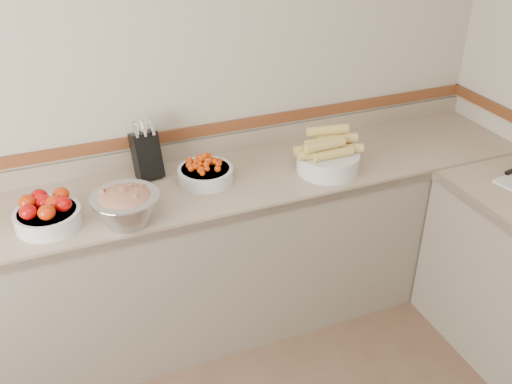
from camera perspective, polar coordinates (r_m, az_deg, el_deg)
name	(u,v)px	position (r m, az deg, el deg)	size (l,w,h in m)	color
back_wall	(143,93)	(2.96, -11.23, 9.67)	(4.00, 4.00, 0.00)	#B0A591
counter_back	(172,264)	(3.09, -8.38, -7.13)	(4.00, 0.65, 1.08)	gray
knife_block	(146,154)	(2.94, -10.90, 3.76)	(0.15, 0.17, 0.31)	black
tomato_bowl	(47,213)	(2.69, -20.15, -1.99)	(0.29, 0.29, 0.14)	silver
cherry_tomato_bowl	(205,172)	(2.89, -5.09, 2.04)	(0.28, 0.28, 0.15)	silver
corn_bowl	(328,157)	(2.99, 7.21, 3.54)	(0.36, 0.33, 0.24)	silver
rhubarb_bowl	(126,206)	(2.59, -12.87, -1.37)	(0.31, 0.31, 0.18)	#B2B2BA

